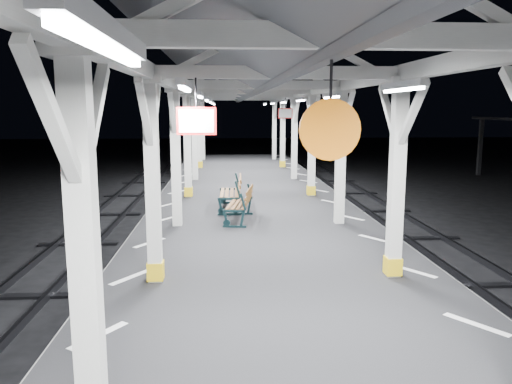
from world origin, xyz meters
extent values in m
cube|color=black|center=(0.00, 0.00, 0.50)|extent=(6.00, 50.00, 1.00)
cube|color=silver|center=(-2.45, 0.00, 1.00)|extent=(1.00, 48.00, 0.01)
cube|color=silver|center=(2.45, 0.00, 1.00)|extent=(1.00, 48.00, 0.01)
cube|color=silver|center=(-2.00, -2.00, 2.60)|extent=(0.22, 0.22, 3.20)
cube|color=silver|center=(-2.00, -2.00, 4.26)|extent=(0.40, 0.40, 0.12)
cube|color=silver|center=(-2.00, -1.45, 3.75)|extent=(0.10, 0.99, 0.99)
cube|color=silver|center=(-2.00, -2.55, 3.75)|extent=(0.10, 0.99, 0.99)
cube|color=silver|center=(-2.00, 2.00, 2.60)|extent=(0.22, 0.22, 3.20)
cube|color=silver|center=(-2.00, 2.00, 4.26)|extent=(0.40, 0.40, 0.12)
cube|color=gold|center=(-2.00, 2.00, 1.18)|extent=(0.26, 0.26, 0.30)
cube|color=silver|center=(-2.00, 2.55, 3.75)|extent=(0.10, 0.99, 0.99)
cube|color=silver|center=(-2.00, 1.45, 3.75)|extent=(0.10, 0.99, 0.99)
cube|color=silver|center=(-2.00, 6.00, 2.60)|extent=(0.22, 0.22, 3.20)
cube|color=silver|center=(-2.00, 6.00, 4.26)|extent=(0.40, 0.40, 0.12)
cube|color=silver|center=(-2.00, 6.55, 3.75)|extent=(0.10, 0.99, 0.99)
cube|color=silver|center=(-2.00, 5.45, 3.75)|extent=(0.10, 0.99, 0.99)
cube|color=silver|center=(-2.00, 10.00, 2.60)|extent=(0.22, 0.22, 3.20)
cube|color=silver|center=(-2.00, 10.00, 4.26)|extent=(0.40, 0.40, 0.12)
cube|color=gold|center=(-2.00, 10.00, 1.18)|extent=(0.26, 0.26, 0.30)
cube|color=silver|center=(-2.00, 10.55, 3.75)|extent=(0.10, 0.99, 0.99)
cube|color=silver|center=(-2.00, 9.45, 3.75)|extent=(0.10, 0.99, 0.99)
cube|color=silver|center=(-2.00, 14.00, 2.60)|extent=(0.22, 0.22, 3.20)
cube|color=silver|center=(-2.00, 14.00, 4.26)|extent=(0.40, 0.40, 0.12)
cube|color=silver|center=(-2.00, 14.55, 3.75)|extent=(0.10, 0.99, 0.99)
cube|color=silver|center=(-2.00, 13.45, 3.75)|extent=(0.10, 0.99, 0.99)
cube|color=silver|center=(-2.00, 18.00, 2.60)|extent=(0.22, 0.22, 3.20)
cube|color=silver|center=(-2.00, 18.00, 4.26)|extent=(0.40, 0.40, 0.12)
cube|color=gold|center=(-2.00, 18.00, 1.18)|extent=(0.26, 0.26, 0.30)
cube|color=silver|center=(-2.00, 18.55, 3.75)|extent=(0.10, 0.99, 0.99)
cube|color=silver|center=(-2.00, 17.45, 3.75)|extent=(0.10, 0.99, 0.99)
cube|color=silver|center=(-2.00, 22.00, 2.60)|extent=(0.22, 0.22, 3.20)
cube|color=silver|center=(-2.00, 22.00, 4.26)|extent=(0.40, 0.40, 0.12)
cube|color=silver|center=(-2.00, 22.55, 3.75)|extent=(0.10, 0.99, 0.99)
cube|color=silver|center=(-2.00, 21.45, 3.75)|extent=(0.10, 0.99, 0.99)
cube|color=silver|center=(2.00, 2.00, 2.60)|extent=(0.22, 0.22, 3.20)
cube|color=silver|center=(2.00, 2.00, 4.26)|extent=(0.40, 0.40, 0.12)
cube|color=gold|center=(2.00, 2.00, 1.18)|extent=(0.26, 0.26, 0.30)
cube|color=silver|center=(2.00, 2.55, 3.75)|extent=(0.10, 0.99, 0.99)
cube|color=silver|center=(2.00, 1.45, 3.75)|extent=(0.10, 0.99, 0.99)
cube|color=silver|center=(2.00, 6.00, 2.60)|extent=(0.22, 0.22, 3.20)
cube|color=silver|center=(2.00, 6.00, 4.26)|extent=(0.40, 0.40, 0.12)
cube|color=silver|center=(2.00, 6.55, 3.75)|extent=(0.10, 0.99, 0.99)
cube|color=silver|center=(2.00, 5.45, 3.75)|extent=(0.10, 0.99, 0.99)
cube|color=silver|center=(2.00, 10.00, 2.60)|extent=(0.22, 0.22, 3.20)
cube|color=silver|center=(2.00, 10.00, 4.26)|extent=(0.40, 0.40, 0.12)
cube|color=gold|center=(2.00, 10.00, 1.18)|extent=(0.26, 0.26, 0.30)
cube|color=silver|center=(2.00, 10.55, 3.75)|extent=(0.10, 0.99, 0.99)
cube|color=silver|center=(2.00, 9.45, 3.75)|extent=(0.10, 0.99, 0.99)
cube|color=silver|center=(2.00, 14.00, 2.60)|extent=(0.22, 0.22, 3.20)
cube|color=silver|center=(2.00, 14.00, 4.26)|extent=(0.40, 0.40, 0.12)
cube|color=silver|center=(2.00, 14.55, 3.75)|extent=(0.10, 0.99, 0.99)
cube|color=silver|center=(2.00, 13.45, 3.75)|extent=(0.10, 0.99, 0.99)
cube|color=silver|center=(2.00, 18.00, 2.60)|extent=(0.22, 0.22, 3.20)
cube|color=silver|center=(2.00, 18.00, 4.26)|extent=(0.40, 0.40, 0.12)
cube|color=gold|center=(2.00, 18.00, 1.18)|extent=(0.26, 0.26, 0.30)
cube|color=silver|center=(2.00, 18.55, 3.75)|extent=(0.10, 0.99, 0.99)
cube|color=silver|center=(2.00, 17.45, 3.75)|extent=(0.10, 0.99, 0.99)
cube|color=silver|center=(2.00, 22.00, 2.60)|extent=(0.22, 0.22, 3.20)
cube|color=silver|center=(2.00, 22.00, 4.26)|extent=(0.40, 0.40, 0.12)
cube|color=silver|center=(2.00, 22.55, 3.75)|extent=(0.10, 0.99, 0.99)
cube|color=silver|center=(2.00, 21.45, 3.75)|extent=(0.10, 0.99, 0.99)
cube|color=silver|center=(-2.00, 0.00, 4.38)|extent=(0.18, 48.00, 0.24)
cube|color=silver|center=(2.00, 0.00, 4.38)|extent=(0.18, 48.00, 0.24)
cube|color=silver|center=(0.00, -2.00, 4.38)|extent=(4.20, 0.14, 0.20)
cube|color=silver|center=(0.00, 2.00, 4.38)|extent=(4.20, 0.14, 0.20)
cube|color=silver|center=(0.00, 6.00, 4.38)|extent=(4.20, 0.14, 0.20)
cube|color=silver|center=(0.00, 10.00, 4.38)|extent=(4.20, 0.14, 0.20)
cube|color=silver|center=(0.00, 14.00, 4.38)|extent=(4.20, 0.14, 0.20)
cube|color=silver|center=(0.00, 18.00, 4.38)|extent=(4.20, 0.14, 0.20)
cube|color=silver|center=(0.00, 22.00, 4.38)|extent=(4.20, 0.14, 0.20)
cube|color=#46484D|center=(-1.30, 0.00, 4.92)|extent=(2.80, 49.00, 1.45)
cube|color=#46484D|center=(1.30, 0.00, 4.92)|extent=(2.80, 49.00, 1.45)
cube|color=silver|center=(-1.30, -4.00, 4.10)|extent=(0.10, 1.35, 0.08)
cube|color=white|center=(-1.30, -4.00, 4.05)|extent=(0.05, 1.25, 0.05)
cube|color=silver|center=(-1.30, 0.00, 4.10)|extent=(0.10, 1.35, 0.08)
cube|color=white|center=(-1.30, 0.00, 4.05)|extent=(0.05, 1.25, 0.05)
cube|color=silver|center=(-1.30, 4.00, 4.10)|extent=(0.10, 1.35, 0.08)
cube|color=white|center=(-1.30, 4.00, 4.05)|extent=(0.05, 1.25, 0.05)
cube|color=silver|center=(-1.30, 8.00, 4.10)|extent=(0.10, 1.35, 0.08)
cube|color=white|center=(-1.30, 8.00, 4.05)|extent=(0.05, 1.25, 0.05)
cube|color=silver|center=(-1.30, 12.00, 4.10)|extent=(0.10, 1.35, 0.08)
cube|color=white|center=(-1.30, 12.00, 4.05)|extent=(0.05, 1.25, 0.05)
cube|color=silver|center=(-1.30, 16.00, 4.10)|extent=(0.10, 1.35, 0.08)
cube|color=white|center=(-1.30, 16.00, 4.05)|extent=(0.05, 1.25, 0.05)
cube|color=silver|center=(-1.30, 20.00, 4.10)|extent=(0.10, 1.35, 0.08)
cube|color=white|center=(-1.30, 20.00, 4.05)|extent=(0.05, 1.25, 0.05)
cube|color=silver|center=(1.30, 0.00, 4.10)|extent=(0.10, 1.35, 0.08)
cube|color=white|center=(1.30, 0.00, 4.05)|extent=(0.05, 1.25, 0.05)
cube|color=silver|center=(1.30, 4.00, 4.10)|extent=(0.10, 1.35, 0.08)
cube|color=white|center=(1.30, 4.00, 4.05)|extent=(0.05, 1.25, 0.05)
cube|color=silver|center=(1.30, 8.00, 4.10)|extent=(0.10, 1.35, 0.08)
cube|color=white|center=(1.30, 8.00, 4.05)|extent=(0.05, 1.25, 0.05)
cube|color=silver|center=(1.30, 12.00, 4.10)|extent=(0.10, 1.35, 0.08)
cube|color=white|center=(1.30, 12.00, 4.05)|extent=(0.05, 1.25, 0.05)
cube|color=silver|center=(1.30, 16.00, 4.10)|extent=(0.10, 1.35, 0.08)
cube|color=white|center=(1.30, 16.00, 4.05)|extent=(0.05, 1.25, 0.05)
cube|color=silver|center=(1.30, 20.00, 4.10)|extent=(0.10, 1.35, 0.08)
cube|color=white|center=(1.30, 20.00, 4.05)|extent=(0.05, 1.25, 0.05)
cylinder|color=black|center=(0.00, -2.00, 4.05)|extent=(0.02, 0.02, 0.30)
cylinder|color=#D4670B|center=(0.00, -2.00, 3.65)|extent=(0.50, 0.04, 0.50)
cylinder|color=black|center=(-1.19, 0.37, 4.02)|extent=(0.02, 0.02, 0.36)
cube|color=red|center=(-1.19, 0.37, 3.67)|extent=(0.50, 0.03, 0.35)
cube|color=white|center=(-1.19, 0.37, 3.67)|extent=(0.44, 0.05, 0.29)
cylinder|color=black|center=(1.29, 11.35, 4.02)|extent=(0.02, 0.02, 0.36)
cube|color=red|center=(1.29, 11.35, 3.67)|extent=(0.50, 0.03, 0.35)
cube|color=white|center=(1.29, 11.35, 3.67)|extent=(0.44, 0.05, 0.29)
cube|color=black|center=(14.00, 22.00, 1.65)|extent=(0.20, 0.20, 3.30)
sphere|color=silver|center=(14.00, 22.00, 3.22)|extent=(0.20, 0.20, 0.20)
cube|color=black|center=(-0.61, 5.68, 1.03)|extent=(0.57, 0.15, 0.06)
cube|color=black|center=(-0.82, 5.71, 1.22)|extent=(0.15, 0.07, 0.44)
cube|color=black|center=(-0.42, 5.65, 1.22)|extent=(0.14, 0.07, 0.44)
cube|color=black|center=(-0.40, 5.64, 1.64)|extent=(0.16, 0.07, 0.42)
cube|color=black|center=(-0.37, 7.18, 1.03)|extent=(0.57, 0.15, 0.06)
cube|color=black|center=(-0.58, 7.21, 1.22)|extent=(0.15, 0.07, 0.44)
cube|color=black|center=(-0.18, 7.15, 1.22)|extent=(0.14, 0.07, 0.44)
cube|color=black|center=(-0.16, 7.14, 1.64)|extent=(0.16, 0.07, 0.42)
cube|color=brown|center=(-0.68, 6.46, 1.43)|extent=(0.31, 1.44, 0.03)
cube|color=brown|center=(-0.56, 6.44, 1.43)|extent=(0.31, 1.44, 0.03)
cube|color=brown|center=(-0.43, 6.42, 1.43)|extent=(0.31, 1.44, 0.03)
cube|color=brown|center=(-0.31, 6.40, 1.43)|extent=(0.31, 1.44, 0.03)
cube|color=brown|center=(-0.25, 6.39, 1.56)|extent=(0.28, 1.43, 0.09)
cube|color=brown|center=(-0.23, 6.38, 1.68)|extent=(0.28, 1.43, 0.09)
cube|color=brown|center=(-0.21, 6.38, 1.81)|extent=(0.28, 1.43, 0.09)
cube|color=black|center=(-0.72, 7.09, 1.03)|extent=(0.63, 0.08, 0.06)
cube|color=black|center=(-0.95, 7.10, 1.24)|extent=(0.16, 0.06, 0.49)
cube|color=black|center=(-0.51, 7.09, 1.24)|extent=(0.15, 0.06, 0.49)
cube|color=black|center=(-0.49, 7.09, 1.70)|extent=(0.17, 0.06, 0.46)
cube|color=black|center=(-0.68, 8.77, 1.03)|extent=(0.63, 0.08, 0.06)
cube|color=black|center=(-0.91, 8.78, 1.24)|extent=(0.16, 0.06, 0.49)
cube|color=black|center=(-0.47, 8.76, 1.24)|extent=(0.15, 0.06, 0.49)
cube|color=black|center=(-0.45, 8.76, 1.70)|extent=(0.17, 0.06, 0.46)
cube|color=brown|center=(-0.91, 7.94, 1.47)|extent=(0.14, 1.60, 0.04)
cube|color=brown|center=(-0.77, 7.93, 1.47)|extent=(0.14, 1.60, 0.04)
cube|color=brown|center=(-0.64, 7.93, 1.47)|extent=(0.14, 1.60, 0.04)
cube|color=brown|center=(-0.50, 7.93, 1.47)|extent=(0.14, 1.60, 0.04)
cube|color=brown|center=(-0.43, 7.92, 1.62)|extent=(0.09, 1.60, 0.10)
cube|color=brown|center=(-0.40, 7.92, 1.76)|extent=(0.09, 1.60, 0.10)
cube|color=brown|center=(-0.38, 7.92, 1.89)|extent=(0.09, 1.60, 0.10)
camera|label=1|loc=(-0.86, -6.00, 3.82)|focal=35.00mm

